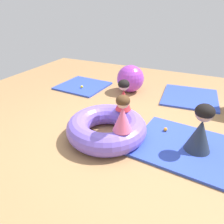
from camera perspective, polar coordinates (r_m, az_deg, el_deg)
name	(u,v)px	position (r m, az deg, el deg)	size (l,w,h in m)	color
ground_plane	(116,137)	(3.47, 1.01, -6.71)	(8.00, 8.00, 0.00)	#9E7549
gym_mat_near_right	(190,97)	(5.13, 19.89, 3.72)	(1.16, 1.24, 0.04)	#2D47B7
gym_mat_front	(83,86)	(5.54, -7.70, 6.88)	(1.12, 1.07, 0.04)	#2D47B7
gym_mat_far_left	(196,150)	(3.39, 21.39, -9.40)	(1.76, 1.22, 0.04)	#2D47B7
inflatable_cushion	(107,128)	(3.38, -1.46, -4.19)	(1.25, 1.25, 0.35)	#7056D1
child_in_pink	(123,114)	(2.88, 2.83, -0.51)	(0.28, 0.28, 0.52)	#E5608E
child_in_red	(123,95)	(3.46, 3.06, 4.42)	(0.37, 0.37, 0.51)	red
adult_seated	(201,129)	(3.19, 22.50, -4.10)	(0.50, 0.50, 0.71)	#232D3D
play_ball_yellow	(82,87)	(5.33, -8.01, 6.65)	(0.07, 0.07, 0.07)	yellow
play_ball_green	(199,131)	(3.75, 22.14, -4.63)	(0.09, 0.09, 0.09)	green
play_ball_orange	(165,129)	(3.64, 13.96, -4.48)	(0.06, 0.06, 0.06)	orange
exercise_ball_large	(130,79)	(5.11, 4.88, 8.78)	(0.63, 0.63, 0.63)	purple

